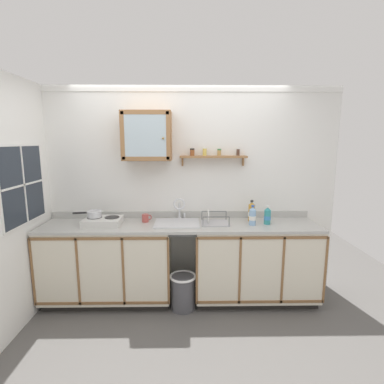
{
  "coord_description": "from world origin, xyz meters",
  "views": [
    {
      "loc": [
        0.08,
        -2.91,
        1.86
      ],
      "look_at": [
        0.13,
        0.41,
        1.28
      ],
      "focal_mm": 27.29,
      "sensor_mm": 36.0,
      "label": 1
    }
  ],
  "objects_px": {
    "saucepan": "(94,214)",
    "wall_cabinet": "(147,136)",
    "bottle_detergent_teal_2": "(267,216)",
    "hot_plate_stove": "(103,221)",
    "bottle_juice_amber_0": "(252,212)",
    "bottle_water_blue_1": "(253,216)",
    "dish_rack": "(214,222)",
    "mug": "(146,218)",
    "trash_bin": "(183,291)",
    "sink": "(177,225)"
  },
  "relations": [
    {
      "from": "saucepan",
      "to": "wall_cabinet",
      "type": "relative_size",
      "value": 0.56
    },
    {
      "from": "bottle_detergent_teal_2",
      "to": "hot_plate_stove",
      "type": "bearing_deg",
      "value": 179.77
    },
    {
      "from": "bottle_juice_amber_0",
      "to": "bottle_water_blue_1",
      "type": "xyz_separation_m",
      "value": [
        -0.02,
        -0.16,
        -0.01
      ]
    },
    {
      "from": "wall_cabinet",
      "to": "hot_plate_stove",
      "type": "bearing_deg",
      "value": -161.53
    },
    {
      "from": "bottle_water_blue_1",
      "to": "dish_rack",
      "type": "height_order",
      "value": "bottle_water_blue_1"
    },
    {
      "from": "dish_rack",
      "to": "mug",
      "type": "relative_size",
      "value": 2.74
    },
    {
      "from": "bottle_water_blue_1",
      "to": "trash_bin",
      "type": "distance_m",
      "value": 1.14
    },
    {
      "from": "trash_bin",
      "to": "bottle_juice_amber_0",
      "type": "bearing_deg",
      "value": 20.54
    },
    {
      "from": "sink",
      "to": "bottle_detergent_teal_2",
      "type": "relative_size",
      "value": 2.35
    },
    {
      "from": "sink",
      "to": "saucepan",
      "type": "height_order",
      "value": "sink"
    },
    {
      "from": "hot_plate_stove",
      "to": "wall_cabinet",
      "type": "relative_size",
      "value": 0.74
    },
    {
      "from": "trash_bin",
      "to": "hot_plate_stove",
      "type": "bearing_deg",
      "value": 168.67
    },
    {
      "from": "sink",
      "to": "dish_rack",
      "type": "relative_size",
      "value": 1.63
    },
    {
      "from": "saucepan",
      "to": "trash_bin",
      "type": "relative_size",
      "value": 0.78
    },
    {
      "from": "bottle_water_blue_1",
      "to": "mug",
      "type": "distance_m",
      "value": 1.23
    },
    {
      "from": "bottle_water_blue_1",
      "to": "wall_cabinet",
      "type": "relative_size",
      "value": 0.41
    },
    {
      "from": "saucepan",
      "to": "bottle_water_blue_1",
      "type": "relative_size",
      "value": 1.36
    },
    {
      "from": "wall_cabinet",
      "to": "sink",
      "type": "bearing_deg",
      "value": -19.18
    },
    {
      "from": "bottle_juice_amber_0",
      "to": "dish_rack",
      "type": "relative_size",
      "value": 0.8
    },
    {
      "from": "bottle_juice_amber_0",
      "to": "sink",
      "type": "bearing_deg",
      "value": -175.22
    },
    {
      "from": "hot_plate_stove",
      "to": "bottle_juice_amber_0",
      "type": "xyz_separation_m",
      "value": [
        1.71,
        0.12,
        0.07
      ]
    },
    {
      "from": "mug",
      "to": "trash_bin",
      "type": "bearing_deg",
      "value": -33.29
    },
    {
      "from": "bottle_juice_amber_0",
      "to": "trash_bin",
      "type": "height_order",
      "value": "bottle_juice_amber_0"
    },
    {
      "from": "bottle_detergent_teal_2",
      "to": "wall_cabinet",
      "type": "height_order",
      "value": "wall_cabinet"
    },
    {
      "from": "hot_plate_stove",
      "to": "bottle_water_blue_1",
      "type": "bearing_deg",
      "value": -1.33
    },
    {
      "from": "sink",
      "to": "mug",
      "type": "height_order",
      "value": "sink"
    },
    {
      "from": "sink",
      "to": "trash_bin",
      "type": "distance_m",
      "value": 0.74
    },
    {
      "from": "saucepan",
      "to": "bottle_detergent_teal_2",
      "type": "relative_size",
      "value": 1.44
    },
    {
      "from": "saucepan",
      "to": "dish_rack",
      "type": "xyz_separation_m",
      "value": [
        1.36,
        -0.0,
        -0.1
      ]
    },
    {
      "from": "sink",
      "to": "bottle_detergent_teal_2",
      "type": "xyz_separation_m",
      "value": [
        1.02,
        -0.06,
        0.11
      ]
    },
    {
      "from": "hot_plate_stove",
      "to": "bottle_juice_amber_0",
      "type": "height_order",
      "value": "bottle_juice_amber_0"
    },
    {
      "from": "sink",
      "to": "bottle_water_blue_1",
      "type": "xyz_separation_m",
      "value": [
        0.85,
        -0.09,
        0.12
      ]
    },
    {
      "from": "hot_plate_stove",
      "to": "mug",
      "type": "xyz_separation_m",
      "value": [
        0.47,
        0.11,
        0.01
      ]
    },
    {
      "from": "bottle_juice_amber_0",
      "to": "mug",
      "type": "distance_m",
      "value": 1.24
    },
    {
      "from": "bottle_juice_amber_0",
      "to": "wall_cabinet",
      "type": "bearing_deg",
      "value": 177.87
    },
    {
      "from": "trash_bin",
      "to": "mug",
      "type": "bearing_deg",
      "value": 146.71
    },
    {
      "from": "sink",
      "to": "mug",
      "type": "relative_size",
      "value": 4.46
    },
    {
      "from": "hot_plate_stove",
      "to": "dish_rack",
      "type": "distance_m",
      "value": 1.26
    },
    {
      "from": "sink",
      "to": "bottle_detergent_teal_2",
      "type": "distance_m",
      "value": 1.03
    },
    {
      "from": "sink",
      "to": "bottle_water_blue_1",
      "type": "bearing_deg",
      "value": -5.9
    },
    {
      "from": "bottle_detergent_teal_2",
      "to": "wall_cabinet",
      "type": "bearing_deg",
      "value": 172.72
    },
    {
      "from": "bottle_juice_amber_0",
      "to": "mug",
      "type": "bearing_deg",
      "value": -179.26
    },
    {
      "from": "hot_plate_stove",
      "to": "wall_cabinet",
      "type": "distance_m",
      "value": 1.08
    },
    {
      "from": "sink",
      "to": "mug",
      "type": "distance_m",
      "value": 0.38
    },
    {
      "from": "saucepan",
      "to": "bottle_water_blue_1",
      "type": "distance_m",
      "value": 1.79
    },
    {
      "from": "mug",
      "to": "trash_bin",
      "type": "xyz_separation_m",
      "value": [
        0.43,
        -0.29,
        -0.77
      ]
    },
    {
      "from": "bottle_water_blue_1",
      "to": "wall_cabinet",
      "type": "xyz_separation_m",
      "value": [
        -1.18,
        0.21,
        0.89
      ]
    },
    {
      "from": "bottle_water_blue_1",
      "to": "dish_rack",
      "type": "relative_size",
      "value": 0.73
    },
    {
      "from": "hot_plate_stove",
      "to": "bottle_water_blue_1",
      "type": "xyz_separation_m",
      "value": [
        1.68,
        -0.04,
        0.06
      ]
    },
    {
      "from": "bottle_water_blue_1",
      "to": "mug",
      "type": "height_order",
      "value": "bottle_water_blue_1"
    }
  ]
}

